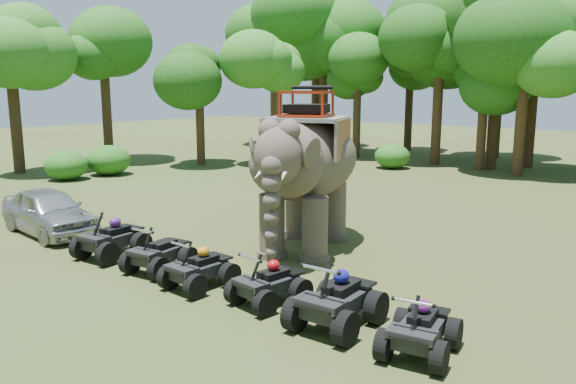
# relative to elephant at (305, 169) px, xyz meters

# --- Properties ---
(ground) EXTENTS (110.00, 110.00, 0.00)m
(ground) POSITION_rel_elephant_xyz_m (0.44, -2.56, -2.31)
(ground) COLOR #47381E
(ground) RESTS_ON ground
(elephant) EXTENTS (4.18, 6.00, 4.62)m
(elephant) POSITION_rel_elephant_xyz_m (0.00, 0.00, 0.00)
(elephant) COLOR #4D3F38
(elephant) RESTS_ON ground
(parked_car) EXTENTS (4.40, 2.14, 1.45)m
(parked_car) POSITION_rel_elephant_xyz_m (-7.37, -3.75, -1.59)
(parked_car) COLOR #B4B6BB
(parked_car) RESTS_ON ground
(atv_0) EXTENTS (1.46, 1.91, 1.33)m
(atv_0) POSITION_rel_elephant_xyz_m (-3.63, -4.03, -1.64)
(atv_0) COLOR black
(atv_0) RESTS_ON ground
(atv_1) EXTENTS (1.38, 1.77, 1.22)m
(atv_1) POSITION_rel_elephant_xyz_m (-1.65, -3.99, -1.70)
(atv_1) COLOR black
(atv_1) RESTS_ON ground
(atv_2) EXTENTS (1.23, 1.65, 1.19)m
(atv_2) POSITION_rel_elephant_xyz_m (0.05, -4.20, -1.72)
(atv_2) COLOR black
(atv_2) RESTS_ON ground
(atv_3) EXTENTS (1.37, 1.73, 1.18)m
(atv_3) POSITION_rel_elephant_xyz_m (1.95, -3.95, -1.72)
(atv_3) COLOR black
(atv_3) RESTS_ON ground
(atv_4) EXTENTS (1.43, 1.92, 1.39)m
(atv_4) POSITION_rel_elephant_xyz_m (3.75, -4.05, -1.62)
(atv_4) COLOR black
(atv_4) RESTS_ON ground
(atv_5) EXTENTS (1.41, 1.77, 1.19)m
(atv_5) POSITION_rel_elephant_xyz_m (5.53, -4.11, -1.72)
(atv_5) COLOR black
(atv_5) RESTS_ON ground
(tree_0) EXTENTS (5.12, 5.12, 7.31)m
(tree_0) POSITION_rel_elephant_xyz_m (0.44, 21.14, 1.35)
(tree_0) COLOR #195114
(tree_0) RESTS_ON ground
(tree_20) EXTENTS (6.64, 6.64, 9.49)m
(tree_20) POSITION_rel_elephant_xyz_m (-20.77, 2.02, 2.44)
(tree_20) COLOR #195114
(tree_20) RESTS_ON ground
(tree_21) EXTENTS (5.87, 5.87, 8.39)m
(tree_21) POSITION_rel_elephant_xyz_m (-20.14, 7.25, 1.88)
(tree_21) COLOR #195114
(tree_21) RESTS_ON ground
(tree_22) EXTENTS (4.56, 4.56, 6.51)m
(tree_22) POSITION_rel_elephant_xyz_m (-15.41, 10.38, 0.95)
(tree_22) COLOR #195114
(tree_22) RESTS_ON ground
(tree_23) EXTENTS (4.68, 4.68, 6.69)m
(tree_23) POSITION_rel_elephant_xyz_m (-11.74, 13.18, 1.03)
(tree_23) COLOR #195114
(tree_23) RESTS_ON ground
(tree_24) EXTENTS (4.75, 4.75, 6.78)m
(tree_24) POSITION_rel_elephant_xyz_m (-9.85, 19.04, 1.08)
(tree_24) COLOR #195114
(tree_24) RESTS_ON ground
(tree_25) EXTENTS (6.61, 6.61, 9.44)m
(tree_25) POSITION_rel_elephant_xyz_m (-4.46, 19.33, 2.41)
(tree_25) COLOR #195114
(tree_25) RESTS_ON ground
(tree_26) EXTENTS (7.14, 7.14, 10.20)m
(tree_26) POSITION_rel_elephant_xyz_m (-15.38, 22.15, 2.79)
(tree_26) COLOR #195114
(tree_26) RESTS_ON ground
(tree_27) EXTENTS (5.87, 5.87, 8.39)m
(tree_27) POSITION_rel_elephant_xyz_m (-9.15, 25.12, 1.88)
(tree_27) COLOR #195114
(tree_27) RESTS_ON ground
(tree_29) EXTENTS (5.94, 5.94, 8.49)m
(tree_29) POSITION_rel_elephant_xyz_m (0.84, 17.68, 1.93)
(tree_29) COLOR #195114
(tree_29) RESTS_ON ground
(tree_30) EXTENTS (6.18, 6.18, 8.83)m
(tree_30) POSITION_rel_elephant_xyz_m (-2.66, 24.72, 2.10)
(tree_30) COLOR #195114
(tree_30) RESTS_ON ground
(tree_31) EXTENTS (6.38, 6.38, 9.11)m
(tree_31) POSITION_rel_elephant_xyz_m (-19.38, 22.09, 2.25)
(tree_31) COLOR #195114
(tree_31) RESTS_ON ground
(tree_34) EXTENTS (7.20, 7.20, 10.29)m
(tree_34) POSITION_rel_elephant_xyz_m (-13.01, 19.79, 2.83)
(tree_34) COLOR #195114
(tree_34) RESTS_ON ground
(tree_38) EXTENTS (5.04, 5.04, 7.20)m
(tree_38) POSITION_rel_elephant_xyz_m (-1.46, 18.55, 1.29)
(tree_38) COLOR #195114
(tree_38) RESTS_ON ground
(tree_39) EXTENTS (6.99, 6.99, 9.99)m
(tree_39) POSITION_rel_elephant_xyz_m (-1.11, 19.38, 2.68)
(tree_39) COLOR #195114
(tree_39) RESTS_ON ground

